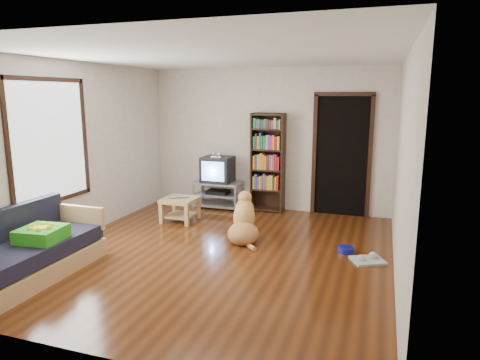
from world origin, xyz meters
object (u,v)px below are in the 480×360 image
(grey_rag, at_px, (368,260))
(tv_stand, at_px, (218,194))
(laptop, at_px, (179,198))
(crt_tv, at_px, (218,169))
(dog_bowl, at_px, (346,249))
(coffee_table, at_px, (180,205))
(green_cushion, at_px, (42,234))
(dog, at_px, (244,223))
(sofa, at_px, (30,254))
(bookshelf, at_px, (268,157))

(grey_rag, bearing_deg, tv_stand, 145.98)
(laptop, bearing_deg, crt_tv, 40.64)
(laptop, xyz_separation_m, tv_stand, (0.28, 1.07, -0.14))
(dog_bowl, distance_m, coffee_table, 2.90)
(green_cushion, bearing_deg, dog_bowl, 22.92)
(coffee_table, relative_size, dog, 0.67)
(coffee_table, bearing_deg, sofa, -104.92)
(grey_rag, xyz_separation_m, dog, (-1.78, 0.28, 0.25))
(bookshelf, relative_size, coffee_table, 3.27)
(laptop, distance_m, sofa, 2.66)
(dog, bearing_deg, coffee_table, 156.10)
(grey_rag, relative_size, tv_stand, 0.44)
(coffee_table, bearing_deg, green_cushion, -102.75)
(tv_stand, distance_m, sofa, 3.76)
(laptop, height_order, crt_tv, crt_tv)
(grey_rag, distance_m, bookshelf, 2.92)
(laptop, bearing_deg, sofa, -139.89)
(green_cushion, distance_m, dog, 2.71)
(crt_tv, xyz_separation_m, sofa, (-0.97, -3.65, -0.48))
(crt_tv, distance_m, coffee_table, 1.19)
(laptop, xyz_separation_m, grey_rag, (3.12, -0.84, -0.40))
(dog, bearing_deg, grey_rag, -9.01)
(tv_stand, distance_m, coffee_table, 1.08)
(dog_bowl, distance_m, crt_tv, 3.12)
(dog_bowl, relative_size, dog, 0.27)
(dog_bowl, height_order, crt_tv, crt_tv)
(crt_tv, bearing_deg, laptop, -104.55)
(laptop, relative_size, bookshelf, 0.19)
(bookshelf, relative_size, sofa, 1.00)
(crt_tv, distance_m, bookshelf, 0.99)
(bookshelf, bearing_deg, sofa, -117.32)
(green_cushion, xyz_separation_m, sofa, (-0.12, -0.09, -0.24))
(tv_stand, xyz_separation_m, crt_tv, (0.00, 0.02, 0.47))
(green_cushion, bearing_deg, dog, 39.01)
(tv_stand, bearing_deg, crt_tv, 90.00)
(sofa, bearing_deg, dog_bowl, 29.29)
(bookshelf, bearing_deg, grey_rag, -46.81)
(grey_rag, height_order, coffee_table, coffee_table)
(coffee_table, xyz_separation_m, dog, (1.34, -0.59, -0.01))
(grey_rag, bearing_deg, bookshelf, 133.19)
(green_cushion, bearing_deg, crt_tv, 70.44)
(dog_bowl, bearing_deg, crt_tv, 146.38)
(tv_stand, bearing_deg, coffee_table, -105.25)
(bookshelf, distance_m, coffee_table, 1.82)
(dog_bowl, xyz_separation_m, bookshelf, (-1.58, 1.76, 0.96))
(tv_stand, bearing_deg, sofa, -105.02)
(tv_stand, height_order, bookshelf, bookshelf)
(green_cushion, height_order, crt_tv, crt_tv)
(dog_bowl, height_order, coffee_table, coffee_table)
(crt_tv, bearing_deg, tv_stand, -90.00)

